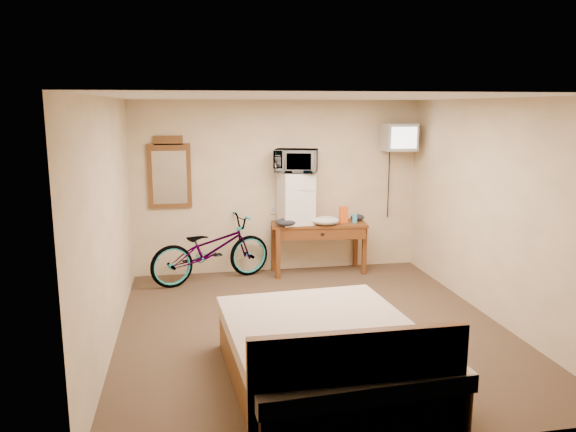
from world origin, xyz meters
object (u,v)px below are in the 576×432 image
object	(u,v)px
mini_fridge	(296,198)
blue_cup	(355,218)
crt_television	(399,137)
wall_mirror	(169,173)
bed	(327,357)
desk	(319,231)
microwave	(296,161)
bicycle	(211,249)

from	to	relation	value
mini_fridge	blue_cup	bearing A→B (deg)	-6.32
crt_television	wall_mirror	world-z (taller)	crt_television
blue_cup	bed	xyz separation A→B (m)	(-1.25, -3.31, -0.52)
desk	crt_television	xyz separation A→B (m)	(1.18, 0.02, 1.34)
mini_fridge	microwave	world-z (taller)	microwave
crt_television	bed	world-z (taller)	crt_television
bicycle	desk	bearing A→B (deg)	-105.75
blue_cup	crt_television	size ratio (longest dim) A/B	0.22
mini_fridge	bed	size ratio (longest dim) A/B	0.33
mini_fridge	crt_television	size ratio (longest dim) A/B	1.30
mini_fridge	crt_television	xyz separation A→B (m)	(1.52, -0.02, 0.85)
desk	bed	bearing A→B (deg)	-102.29
microwave	bicycle	size ratio (longest dim) A/B	0.34
wall_mirror	desk	bearing A→B (deg)	-7.41
crt_television	bed	size ratio (longest dim) A/B	0.25
desk	blue_cup	xyz separation A→B (m)	(0.52, -0.06, 0.18)
wall_mirror	bicycle	distance (m)	1.22
microwave	wall_mirror	bearing A→B (deg)	-169.55
mini_fridge	blue_cup	distance (m)	0.91
desk	wall_mirror	size ratio (longest dim) A/B	1.39
bed	desk	bearing A→B (deg)	77.71
mini_fridge	wall_mirror	xyz separation A→B (m)	(-1.76, 0.23, 0.36)
microwave	bicycle	world-z (taller)	microwave
desk	wall_mirror	xyz separation A→B (m)	(-2.10, 0.27, 0.85)
desk	wall_mirror	world-z (taller)	wall_mirror
mini_fridge	crt_television	distance (m)	1.74
crt_television	microwave	bearing A→B (deg)	179.37
mini_fridge	microwave	xyz separation A→B (m)	(0.00, 0.00, 0.53)
microwave	wall_mirror	distance (m)	1.79
blue_cup	bicycle	distance (m)	2.11
desk	wall_mirror	bearing A→B (deg)	172.59
desk	microwave	bearing A→B (deg)	173.39
blue_cup	wall_mirror	world-z (taller)	wall_mirror
mini_fridge	microwave	size ratio (longest dim) A/B	1.25
mini_fridge	microwave	bearing A→B (deg)	56.34
crt_television	bed	distance (m)	4.24
blue_cup	bed	world-z (taller)	bed
bicycle	bed	xyz separation A→B (m)	(0.83, -3.27, -0.17)
microwave	bed	world-z (taller)	microwave
mini_fridge	bed	distance (m)	3.53
blue_cup	bicycle	bearing A→B (deg)	-178.74
microwave	bicycle	xyz separation A→B (m)	(-1.23, -0.14, -1.20)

